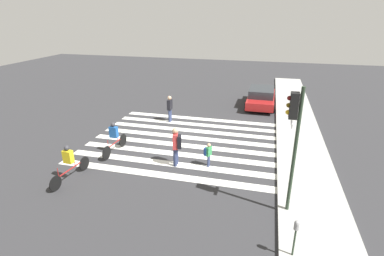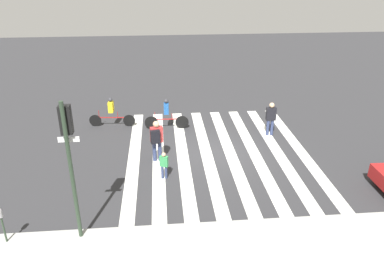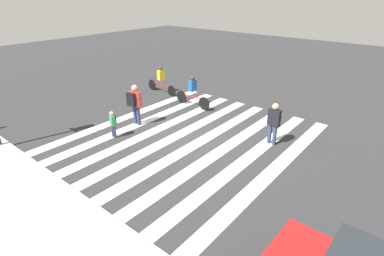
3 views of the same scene
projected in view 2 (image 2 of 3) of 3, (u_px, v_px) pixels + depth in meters
name	position (u px, v px, depth m)	size (l,w,h in m)	color
ground_plane	(218.00, 153.00, 16.97)	(60.00, 60.00, 0.00)	#2D2D30
sidewalk_curb	(250.00, 248.00, 11.26)	(36.00, 2.50, 0.14)	#9E9E99
crosswalk_stripes	(218.00, 153.00, 16.97)	(8.10, 10.00, 0.01)	silver
traffic_light	(69.00, 146.00, 10.53)	(0.60, 0.50, 4.59)	#283828
parking_meter	(1.00, 218.00, 11.08)	(0.15, 0.15, 1.34)	#283828
pedestrian_adult_yellow_jacket	(271.00, 117.00, 18.37)	(0.48, 0.25, 1.72)	navy
pedestrian_adult_blue_shirt	(164.00, 163.00, 14.77)	(0.35, 0.34, 1.15)	navy
pedestrian_child_with_backpack	(156.00, 138.00, 15.89)	(0.56, 0.51, 1.86)	navy
cyclist_far_lane	(111.00, 111.00, 19.41)	(2.40, 0.42, 1.59)	black
cyclist_near_curb	(166.00, 113.00, 19.12)	(2.27, 0.41, 1.63)	black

